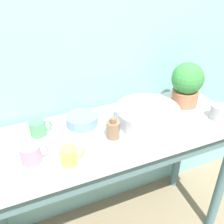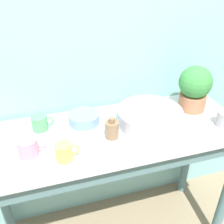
{
  "view_description": "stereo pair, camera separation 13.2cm",
  "coord_description": "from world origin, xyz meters",
  "px_view_note": "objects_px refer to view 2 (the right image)",
  "views": [
    {
      "loc": [
        -0.45,
        -0.77,
        1.69
      ],
      "look_at": [
        0.0,
        0.27,
        1.0
      ],
      "focal_mm": 42.0,
      "sensor_mm": 36.0,
      "label": 1
    },
    {
      "loc": [
        -0.33,
        -0.81,
        1.69
      ],
      "look_at": [
        0.0,
        0.27,
        1.0
      ],
      "focal_mm": 42.0,
      "sensor_mm": 36.0,
      "label": 2
    }
  ],
  "objects_px": {
    "potted_plant": "(195,87)",
    "mug_green": "(40,123)",
    "bottle_short": "(112,129)",
    "bowl_wash_large": "(150,117)",
    "mug_yellow": "(64,152)",
    "mug_grey": "(224,119)",
    "mug_pink": "(28,147)",
    "bowl_small_blue": "(84,118)"
  },
  "relations": [
    {
      "from": "bowl_wash_large",
      "to": "mug_grey",
      "type": "height_order",
      "value": "same"
    },
    {
      "from": "mug_yellow",
      "to": "mug_pink",
      "type": "bearing_deg",
      "value": 152.76
    },
    {
      "from": "mug_green",
      "to": "potted_plant",
      "type": "bearing_deg",
      "value": -2.44
    },
    {
      "from": "potted_plant",
      "to": "mug_grey",
      "type": "bearing_deg",
      "value": -71.46
    },
    {
      "from": "mug_green",
      "to": "bowl_small_blue",
      "type": "relative_size",
      "value": 0.68
    },
    {
      "from": "potted_plant",
      "to": "mug_green",
      "type": "distance_m",
      "value": 0.89
    },
    {
      "from": "bowl_small_blue",
      "to": "mug_green",
      "type": "bearing_deg",
      "value": 179.36
    },
    {
      "from": "bowl_wash_large",
      "to": "mug_yellow",
      "type": "bearing_deg",
      "value": -161.32
    },
    {
      "from": "mug_pink",
      "to": "mug_yellow",
      "type": "distance_m",
      "value": 0.17
    },
    {
      "from": "bowl_small_blue",
      "to": "mug_yellow",
      "type": "bearing_deg",
      "value": -117.9
    },
    {
      "from": "potted_plant",
      "to": "bowl_small_blue",
      "type": "bearing_deg",
      "value": 176.92
    },
    {
      "from": "mug_grey",
      "to": "mug_yellow",
      "type": "xyz_separation_m",
      "value": [
        -0.87,
        -0.03,
        0.0
      ]
    },
    {
      "from": "bottle_short",
      "to": "mug_grey",
      "type": "height_order",
      "value": "bottle_short"
    },
    {
      "from": "bottle_short",
      "to": "bowl_wash_large",
      "type": "bearing_deg",
      "value": 15.5
    },
    {
      "from": "mug_pink",
      "to": "mug_green",
      "type": "bearing_deg",
      "value": 71.62
    },
    {
      "from": "mug_grey",
      "to": "mug_pink",
      "type": "height_order",
      "value": "mug_pink"
    },
    {
      "from": "mug_green",
      "to": "mug_grey",
      "type": "relative_size",
      "value": 1.02
    },
    {
      "from": "potted_plant",
      "to": "mug_green",
      "type": "height_order",
      "value": "potted_plant"
    },
    {
      "from": "mug_grey",
      "to": "potted_plant",
      "type": "bearing_deg",
      "value": 108.54
    },
    {
      "from": "mug_grey",
      "to": "mug_pink",
      "type": "xyz_separation_m",
      "value": [
        -1.02,
        0.05,
        0.0
      ]
    },
    {
      "from": "potted_plant",
      "to": "mug_pink",
      "type": "height_order",
      "value": "potted_plant"
    },
    {
      "from": "bowl_wash_large",
      "to": "mug_pink",
      "type": "distance_m",
      "value": 0.65
    },
    {
      "from": "mug_yellow",
      "to": "bowl_small_blue",
      "type": "bearing_deg",
      "value": 62.1
    },
    {
      "from": "mug_green",
      "to": "mug_yellow",
      "type": "bearing_deg",
      "value": -72.17
    },
    {
      "from": "potted_plant",
      "to": "mug_green",
      "type": "xyz_separation_m",
      "value": [
        -0.89,
        0.04,
        -0.1
      ]
    },
    {
      "from": "bowl_small_blue",
      "to": "bowl_wash_large",
      "type": "bearing_deg",
      "value": -17.56
    },
    {
      "from": "bottle_short",
      "to": "mug_green",
      "type": "height_order",
      "value": "bottle_short"
    },
    {
      "from": "potted_plant",
      "to": "mug_grey",
      "type": "relative_size",
      "value": 2.34
    },
    {
      "from": "bowl_wash_large",
      "to": "bottle_short",
      "type": "distance_m",
      "value": 0.24
    },
    {
      "from": "bottle_short",
      "to": "potted_plant",
      "type": "bearing_deg",
      "value": 14.35
    },
    {
      "from": "bottle_short",
      "to": "mug_pink",
      "type": "relative_size",
      "value": 0.91
    },
    {
      "from": "mug_green",
      "to": "mug_grey",
      "type": "bearing_deg",
      "value": -14.57
    },
    {
      "from": "bowl_wash_large",
      "to": "mug_grey",
      "type": "relative_size",
      "value": 3.09
    },
    {
      "from": "mug_green",
      "to": "bowl_small_blue",
      "type": "height_order",
      "value": "mug_green"
    },
    {
      "from": "potted_plant",
      "to": "bowl_wash_large",
      "type": "height_order",
      "value": "potted_plant"
    },
    {
      "from": "bottle_short",
      "to": "mug_yellow",
      "type": "relative_size",
      "value": 1.05
    },
    {
      "from": "bowl_wash_large",
      "to": "mug_yellow",
      "type": "height_order",
      "value": "same"
    },
    {
      "from": "potted_plant",
      "to": "mug_grey",
      "type": "distance_m",
      "value": 0.24
    },
    {
      "from": "bottle_short",
      "to": "mug_grey",
      "type": "relative_size",
      "value": 1.01
    },
    {
      "from": "bottle_short",
      "to": "bowl_small_blue",
      "type": "distance_m",
      "value": 0.21
    },
    {
      "from": "mug_pink",
      "to": "bowl_small_blue",
      "type": "relative_size",
      "value": 0.74
    },
    {
      "from": "bowl_wash_large",
      "to": "mug_grey",
      "type": "distance_m",
      "value": 0.4
    }
  ]
}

